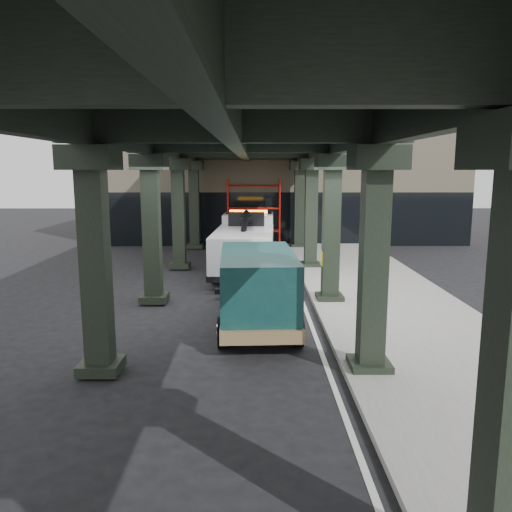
{
  "coord_description": "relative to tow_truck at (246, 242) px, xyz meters",
  "views": [
    {
      "loc": [
        0.02,
        -14.57,
        4.5
      ],
      "look_at": [
        0.08,
        1.63,
        1.7
      ],
      "focal_mm": 35.0,
      "sensor_mm": 36.0,
      "label": 1
    }
  ],
  "objects": [
    {
      "name": "scaffolding",
      "position": [
        0.33,
        7.29,
        0.77
      ],
      "size": [
        3.08,
        0.88,
        4.0
      ],
      "color": "red",
      "rests_on": "ground"
    },
    {
      "name": "building",
      "position": [
        2.33,
        12.65,
        2.66
      ],
      "size": [
        22.0,
        10.0,
        8.0
      ],
      "primitive_type": "cube",
      "color": "#C6B793",
      "rests_on": "ground"
    },
    {
      "name": "tow_truck",
      "position": [
        0.0,
        0.0,
        0.0
      ],
      "size": [
        2.81,
        8.51,
        2.75
      ],
      "rotation": [
        0.0,
        0.0,
        -0.05
      ],
      "color": "black",
      "rests_on": "ground"
    },
    {
      "name": "ground",
      "position": [
        0.33,
        -7.35,
        -1.34
      ],
      "size": [
        90.0,
        90.0,
        0.0
      ],
      "primitive_type": "plane",
      "color": "black",
      "rests_on": "ground"
    },
    {
      "name": "sidewalk",
      "position": [
        4.83,
        -5.35,
        -1.27
      ],
      "size": [
        5.0,
        40.0,
        0.15
      ],
      "primitive_type": "cube",
      "color": "gray",
      "rests_on": "ground"
    },
    {
      "name": "viaduct",
      "position": [
        -0.07,
        -5.35,
        4.12
      ],
      "size": [
        7.4,
        32.0,
        6.4
      ],
      "color": "black",
      "rests_on": "ground"
    },
    {
      "name": "lane_stripe",
      "position": [
        2.03,
        -5.35,
        -1.34
      ],
      "size": [
        0.12,
        38.0,
        0.01
      ],
      "primitive_type": "cube",
      "color": "silver",
      "rests_on": "ground"
    },
    {
      "name": "towed_van",
      "position": [
        0.44,
        -7.92,
        -0.14
      ],
      "size": [
        2.42,
        5.58,
        2.23
      ],
      "rotation": [
        0.0,
        0.0,
        0.04
      ],
      "color": "#113E3E",
      "rests_on": "ground"
    }
  ]
}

